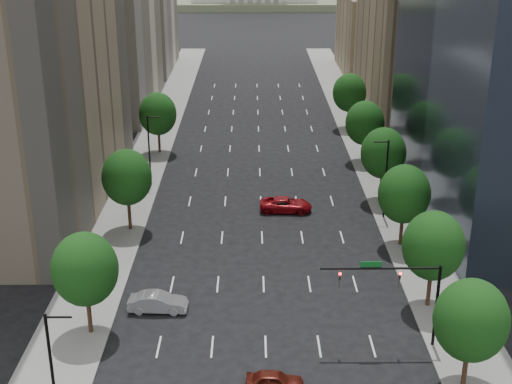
{
  "coord_description": "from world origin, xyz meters",
  "views": [
    {
      "loc": [
        -1.05,
        -17.03,
        31.42
      ],
      "look_at": [
        -0.67,
        42.57,
        8.0
      ],
      "focal_mm": 49.86,
      "sensor_mm": 36.0,
      "label": 1
    }
  ],
  "objects_px": {
    "traffic_signal": "(406,288)",
    "car_red_far": "(286,205)",
    "car_maroon": "(275,381)",
    "car_silver": "(158,302)"
  },
  "relations": [
    {
      "from": "traffic_signal",
      "to": "car_red_far",
      "type": "distance_m",
      "value": 28.4
    },
    {
      "from": "car_red_far",
      "to": "traffic_signal",
      "type": "bearing_deg",
      "value": -161.15
    },
    {
      "from": "traffic_signal",
      "to": "car_silver",
      "type": "xyz_separation_m",
      "value": [
        -19.53,
        5.39,
        -4.35
      ]
    },
    {
      "from": "car_maroon",
      "to": "car_red_far",
      "type": "distance_m",
      "value": 32.37
    },
    {
      "from": "traffic_signal",
      "to": "car_red_far",
      "type": "height_order",
      "value": "traffic_signal"
    },
    {
      "from": "car_maroon",
      "to": "car_red_far",
      "type": "height_order",
      "value": "car_red_far"
    },
    {
      "from": "car_silver",
      "to": "car_red_far",
      "type": "bearing_deg",
      "value": -26.31
    },
    {
      "from": "car_maroon",
      "to": "car_silver",
      "type": "height_order",
      "value": "car_silver"
    },
    {
      "from": "car_maroon",
      "to": "car_silver",
      "type": "relative_size",
      "value": 0.82
    },
    {
      "from": "car_maroon",
      "to": "car_silver",
      "type": "bearing_deg",
      "value": 45.87
    }
  ]
}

